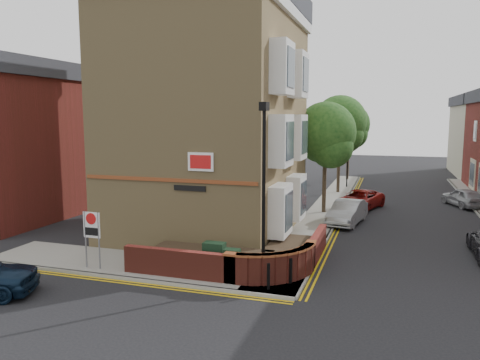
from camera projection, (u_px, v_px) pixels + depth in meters
name	position (u px, v px, depth m)	size (l,w,h in m)	color
ground	(209.00, 290.00, 16.09)	(120.00, 120.00, 0.00)	black
pavement_corner	(141.00, 265.00, 18.56)	(13.00, 3.00, 0.12)	gray
pavement_main	(328.00, 207.00, 30.57)	(2.00, 32.00, 0.12)	gray
kerb_side	(120.00, 278.00, 17.15)	(13.00, 0.15, 0.12)	gray
kerb_main_near	(343.00, 208.00, 30.26)	(0.15, 32.00, 0.12)	gray
yellow_lines_side	(117.00, 281.00, 16.92)	(13.00, 0.28, 0.01)	gold
yellow_lines_main	(347.00, 209.00, 30.19)	(0.28, 32.00, 0.01)	gold
corner_building	(214.00, 110.00, 23.66)	(8.95, 10.40, 13.60)	#A28856
garden_wall	(232.00, 268.00, 18.45)	(6.80, 6.00, 1.20)	maroon
lamppost	(264.00, 191.00, 16.29)	(0.25, 0.50, 6.30)	black
utility_cabinet_large	(214.00, 258.00, 17.31)	(0.80, 0.45, 1.20)	black
utility_cabinet_small	(232.00, 264.00, 16.79)	(0.55, 0.40, 1.10)	black
bollard_near	(268.00, 276.00, 15.79)	(0.11, 0.11, 0.90)	black
bollard_far	(291.00, 271.00, 16.36)	(0.11, 0.11, 0.90)	black
zone_sign	(92.00, 229.00, 17.86)	(0.72, 0.07, 2.20)	slate
side_building	(22.00, 140.00, 27.58)	(6.40, 10.40, 9.00)	maroon
tree_near	(326.00, 137.00, 28.09)	(3.64, 3.65, 6.70)	#382B1E
tree_mid	(340.00, 126.00, 35.57)	(4.03, 4.03, 7.42)	#382B1E
tree_far	(349.00, 127.00, 43.15)	(3.81, 3.81, 7.00)	#382B1E
traffic_light_assembly	(348.00, 155.00, 38.56)	(0.20, 0.16, 4.20)	black
silver_car_near	(347.00, 212.00, 25.89)	(1.40, 4.01, 1.32)	#93979A
red_car_main	(360.00, 200.00, 30.09)	(2.03, 4.39, 1.22)	maroon
silver_car_far	(464.00, 197.00, 30.86)	(1.48, 3.68, 1.26)	gray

